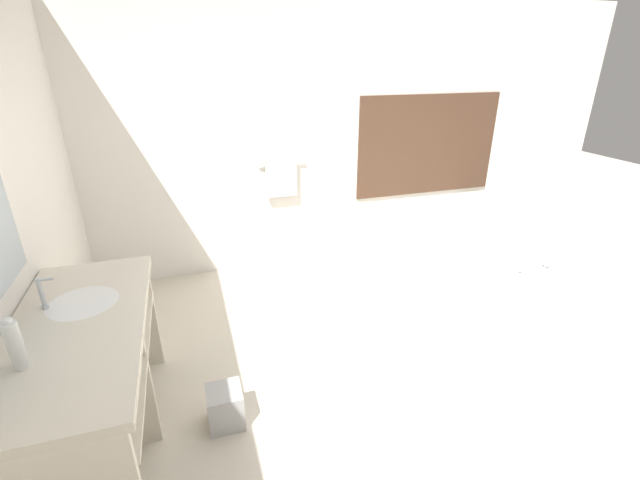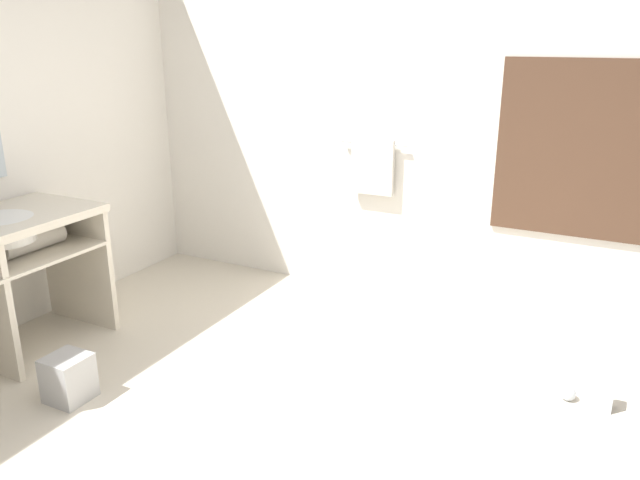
% 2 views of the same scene
% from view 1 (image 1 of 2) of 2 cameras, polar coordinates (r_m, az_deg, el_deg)
% --- Properties ---
extents(ground_plane, '(16.00, 16.00, 0.00)m').
position_cam_1_polar(ground_plane, '(3.20, 10.39, -18.86)').
color(ground_plane, beige).
rests_on(ground_plane, ground).
extents(wall_back_with_blinds, '(7.40, 0.13, 2.70)m').
position_cam_1_polar(wall_back_with_blinds, '(4.53, -1.15, 13.36)').
color(wall_back_with_blinds, white).
rests_on(wall_back_with_blinds, ground_plane).
extents(vanity_counter, '(0.66, 1.52, 0.87)m').
position_cam_1_polar(vanity_counter, '(2.68, -28.69, -13.70)').
color(vanity_counter, beige).
rests_on(vanity_counter, ground_plane).
extents(sink_faucet, '(0.09, 0.04, 0.18)m').
position_cam_1_polar(sink_faucet, '(2.74, -33.06, -6.05)').
color(sink_faucet, silver).
rests_on(sink_faucet, vanity_counter).
extents(bathtub, '(0.92, 1.87, 0.62)m').
position_cam_1_polar(bathtub, '(4.61, 19.05, -1.70)').
color(bathtub, silver).
rests_on(bathtub, ground_plane).
extents(water_bottle_1, '(0.06, 0.06, 0.25)m').
position_cam_1_polar(water_bottle_1, '(2.29, -35.54, -11.31)').
color(water_bottle_1, silver).
rests_on(water_bottle_1, vanity_counter).
extents(waste_bin, '(0.21, 0.21, 0.25)m').
position_cam_1_polar(waste_bin, '(2.91, -12.51, -20.90)').
color(waste_bin, '#B2B2B2').
rests_on(waste_bin, ground_plane).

